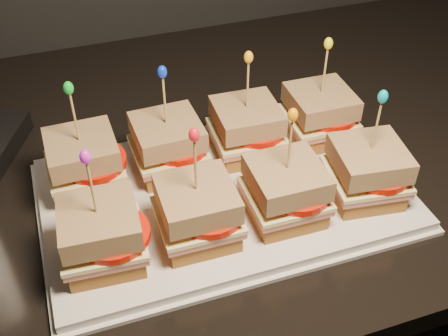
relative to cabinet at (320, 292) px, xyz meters
name	(u,v)px	position (x,y,z in m)	size (l,w,h in m)	color
cabinet	(320,292)	(0.00, 0.00, 0.00)	(2.36, 0.71, 0.88)	black
granite_slab	(350,120)	(0.00, 0.00, 0.46)	(2.40, 0.75, 0.03)	black
platter	(224,195)	(-0.26, -0.13, 0.48)	(0.47, 0.29, 0.02)	white
platter_rim	(224,198)	(-0.26, -0.13, 0.48)	(0.48, 0.30, 0.01)	white
sandwich_0_bread_bot	(87,178)	(-0.43, -0.06, 0.50)	(0.08, 0.08, 0.02)	brown
sandwich_0_ham	(85,169)	(-0.43, -0.06, 0.52)	(0.09, 0.09, 0.01)	#C56C60
sandwich_0_cheese	(85,165)	(-0.43, -0.06, 0.52)	(0.09, 0.09, 0.01)	#FFF09D
sandwich_0_tomato	(94,162)	(-0.42, -0.07, 0.53)	(0.08, 0.08, 0.01)	red
sandwich_0_bread_top	(81,149)	(-0.43, -0.06, 0.55)	(0.09, 0.09, 0.03)	#6A320D
sandwich_0_pick	(75,120)	(-0.43, -0.06, 0.60)	(0.00, 0.00, 0.09)	tan
sandwich_0_frill	(68,88)	(-0.43, -0.06, 0.64)	(0.01, 0.01, 0.02)	green
sandwich_1_bread_bot	(169,161)	(-0.32, -0.06, 0.50)	(0.08, 0.08, 0.02)	brown
sandwich_1_ham	(169,152)	(-0.32, -0.06, 0.52)	(0.09, 0.09, 0.01)	#C56C60
sandwich_1_cheese	(168,148)	(-0.32, -0.06, 0.52)	(0.09, 0.09, 0.01)	#FFF09D
sandwich_1_tomato	(178,144)	(-0.31, -0.07, 0.53)	(0.08, 0.08, 0.01)	red
sandwich_1_bread_top	(167,132)	(-0.32, -0.06, 0.55)	(0.09, 0.09, 0.03)	#6A320D
sandwich_1_pick	(165,103)	(-0.32, -0.06, 0.60)	(0.00, 0.00, 0.09)	tan
sandwich_1_frill	(162,72)	(-0.32, -0.06, 0.64)	(0.01, 0.01, 0.02)	#0D2FDB
sandwich_2_bread_bot	(246,145)	(-0.21, -0.06, 0.50)	(0.08, 0.08, 0.02)	brown
sandwich_2_ham	(246,136)	(-0.21, -0.06, 0.52)	(0.09, 0.09, 0.01)	#C56C60
sandwich_2_cheese	(246,132)	(-0.21, -0.06, 0.52)	(0.09, 0.09, 0.01)	#FFF09D
sandwich_2_tomato	(256,128)	(-0.20, -0.07, 0.53)	(0.08, 0.08, 0.01)	red
sandwich_2_bread_top	(247,116)	(-0.21, -0.06, 0.55)	(0.09, 0.09, 0.03)	#6A320D
sandwich_2_pick	(248,88)	(-0.21, -0.06, 0.60)	(0.00, 0.00, 0.09)	tan
sandwich_2_frill	(249,57)	(-0.21, -0.06, 0.64)	(0.01, 0.01, 0.02)	#F4A116
sandwich_3_bread_bot	(317,129)	(-0.10, -0.06, 0.50)	(0.08, 0.08, 0.02)	brown
sandwich_3_ham	(318,121)	(-0.10, -0.06, 0.52)	(0.09, 0.09, 0.01)	#C56C60
sandwich_3_cheese	(319,117)	(-0.10, -0.06, 0.52)	(0.09, 0.09, 0.01)	#FFF09D
sandwich_3_tomato	(329,113)	(-0.08, -0.07, 0.53)	(0.08, 0.08, 0.01)	red
sandwich_3_bread_top	(321,101)	(-0.10, -0.06, 0.55)	(0.09, 0.09, 0.03)	#6A320D
sandwich_3_pick	(324,74)	(-0.10, -0.06, 0.60)	(0.00, 0.00, 0.09)	tan
sandwich_3_frill	(328,43)	(-0.10, -0.06, 0.64)	(0.01, 0.01, 0.02)	yellow
sandwich_4_bread_bot	(105,251)	(-0.43, -0.20, 0.50)	(0.08, 0.08, 0.02)	brown
sandwich_4_ham	(103,242)	(-0.43, -0.20, 0.52)	(0.09, 0.09, 0.01)	#C56C60
sandwich_4_cheese	(102,238)	(-0.43, -0.20, 0.52)	(0.09, 0.09, 0.01)	#FFF09D
sandwich_4_tomato	(113,234)	(-0.42, -0.20, 0.53)	(0.08, 0.08, 0.01)	red
sandwich_4_bread_top	(99,221)	(-0.43, -0.20, 0.55)	(0.09, 0.09, 0.03)	#6A320D
sandwich_4_pick	(92,191)	(-0.43, -0.20, 0.60)	(0.00, 0.00, 0.09)	tan
sandwich_4_frill	(85,157)	(-0.43, -0.20, 0.64)	(0.01, 0.01, 0.02)	#D624D2
sandwich_5_bread_bot	(198,228)	(-0.32, -0.20, 0.50)	(0.08, 0.08, 0.02)	brown
sandwich_5_ham	(198,219)	(-0.32, -0.20, 0.52)	(0.09, 0.09, 0.01)	#C56C60
sandwich_5_cheese	(198,215)	(-0.32, -0.20, 0.52)	(0.09, 0.09, 0.01)	#FFF09D
sandwich_5_tomato	(209,211)	(-0.31, -0.20, 0.53)	(0.08, 0.08, 0.01)	red
sandwich_5_bread_top	(197,198)	(-0.32, -0.20, 0.55)	(0.09, 0.09, 0.03)	#6A320D
sandwich_5_pick	(196,168)	(-0.32, -0.20, 0.60)	(0.00, 0.00, 0.09)	tan
sandwich_5_frill	(194,135)	(-0.32, -0.20, 0.64)	(0.01, 0.01, 0.02)	red
sandwich_6_bread_bot	(284,207)	(-0.21, -0.20, 0.50)	(0.08, 0.08, 0.02)	brown
sandwich_6_ham	(285,198)	(-0.21, -0.20, 0.52)	(0.09, 0.09, 0.01)	#C56C60
sandwich_6_cheese	(285,194)	(-0.21, -0.20, 0.52)	(0.09, 0.09, 0.01)	#FFF09D
sandwich_6_tomato	(297,190)	(-0.20, -0.20, 0.53)	(0.08, 0.08, 0.01)	red
sandwich_6_bread_top	(287,177)	(-0.21, -0.20, 0.55)	(0.09, 0.09, 0.03)	#6A320D
sandwich_6_pick	(290,148)	(-0.21, -0.20, 0.60)	(0.00, 0.00, 0.09)	tan
sandwich_6_frill	(293,115)	(-0.21, -0.20, 0.64)	(0.01, 0.01, 0.02)	orange
sandwich_7_bread_bot	(363,188)	(-0.10, -0.20, 0.50)	(0.08, 0.08, 0.02)	brown
sandwich_7_ham	(365,179)	(-0.10, -0.20, 0.52)	(0.09, 0.09, 0.01)	#C56C60
sandwich_7_cheese	(366,174)	(-0.10, -0.20, 0.52)	(0.09, 0.09, 0.01)	#FFF09D
sandwich_7_tomato	(378,171)	(-0.08, -0.20, 0.53)	(0.08, 0.08, 0.01)	red
sandwich_7_bread_top	(370,158)	(-0.10, -0.20, 0.55)	(0.09, 0.09, 0.03)	#6A320D
sandwich_7_pick	(376,129)	(-0.10, -0.20, 0.60)	(0.00, 0.00, 0.09)	tan
sandwich_7_frill	(383,97)	(-0.10, -0.20, 0.64)	(0.01, 0.01, 0.02)	#0593B3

